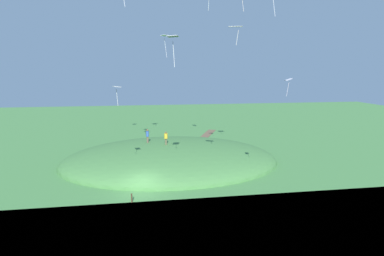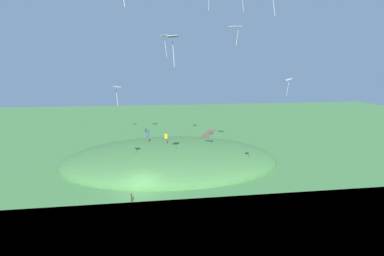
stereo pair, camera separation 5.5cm
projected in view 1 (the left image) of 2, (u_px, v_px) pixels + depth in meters
ground_plane at (140, 193)px, 31.36m from camera, size 160.00×160.00×0.00m
grass_hill at (171, 162)px, 42.11m from camera, size 20.91×27.50×5.05m
dirt_path at (203, 138)px, 56.22m from camera, size 16.15×8.18×0.04m
person_near_shore at (166, 137)px, 40.22m from camera, size 0.43×0.43×1.66m
person_on_hilltop at (147, 134)px, 41.46m from camera, size 0.39×0.39×1.76m
kite_3 at (165, 38)px, 33.09m from camera, size 0.93×0.94×2.23m
kite_5 at (173, 38)px, 22.59m from camera, size 1.23×1.00×2.13m
kite_7 at (117, 88)px, 26.12m from camera, size 0.93×0.75×1.61m
kite_10 at (288, 81)px, 24.52m from camera, size 0.74×0.57×1.36m
kite_13 at (236, 27)px, 23.38m from camera, size 0.97×1.15×1.34m
mooring_post at (132, 198)px, 29.07m from camera, size 0.14×0.14×0.82m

